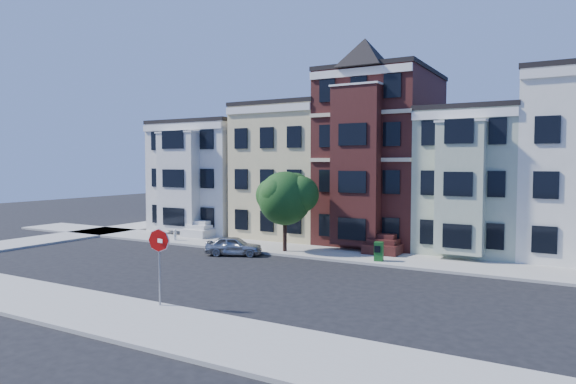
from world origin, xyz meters
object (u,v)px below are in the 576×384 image
Objects in this scene: parked_car at (234,246)px; newspaper_box at (379,251)px; street_tree at (285,202)px; stop_sign at (159,262)px; fire_hydrant at (175,236)px.

newspaper_box is at bearing -100.18° from parked_car.
parked_car is (-2.43, -2.21, -2.70)m from street_tree.
stop_sign is (4.41, -11.09, 1.27)m from parked_car.
street_tree is at bearing 0.03° from fire_hydrant.
street_tree reaches higher than fire_hydrant.
stop_sign is at bearing 178.44° from parked_car.
newspaper_box is 15.66m from fire_hydrant.
fire_hydrant is (-15.66, 0.17, -0.23)m from newspaper_box.
newspaper_box is at bearing -1.57° from street_tree.
newspaper_box reaches higher than parked_car.
parked_car is at bearing -137.61° from street_tree.
fire_hydrant is at bearing 168.75° from newspaper_box.
stop_sign is (1.98, -13.30, -1.43)m from street_tree.
newspaper_box is (6.37, -0.17, -2.61)m from street_tree.
newspaper_box reaches higher than fire_hydrant.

